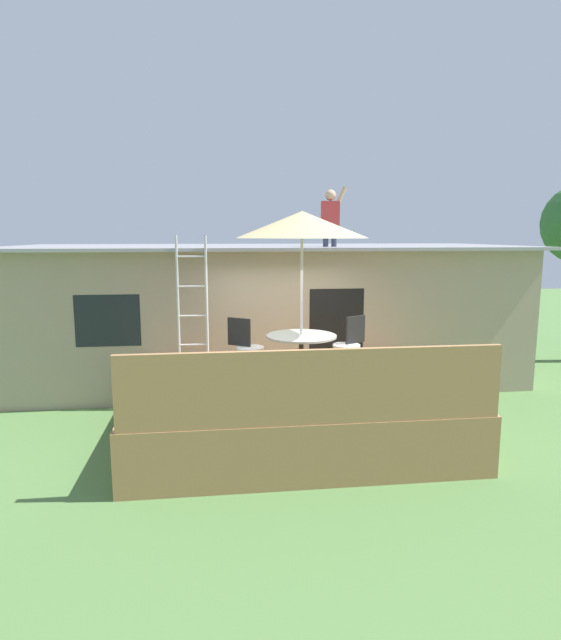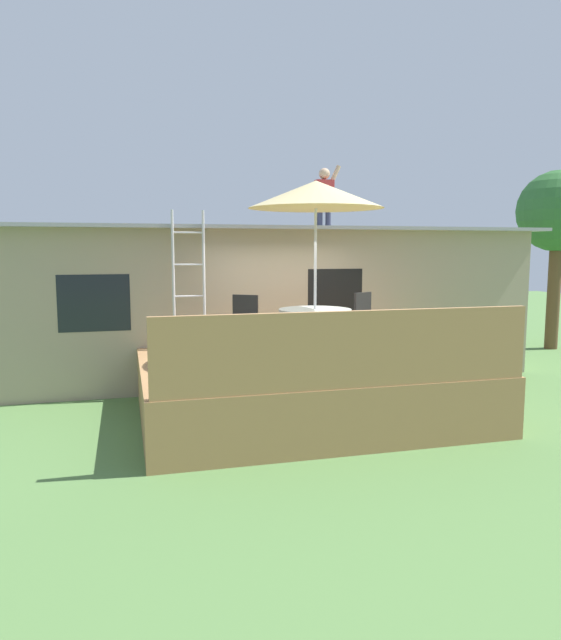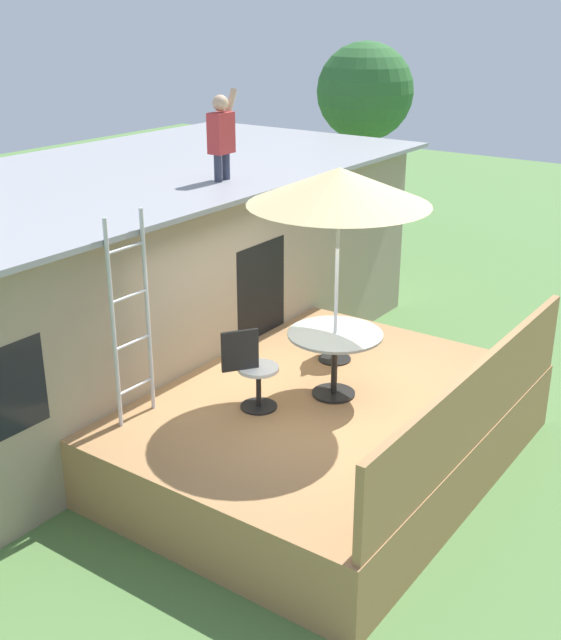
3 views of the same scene
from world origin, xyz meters
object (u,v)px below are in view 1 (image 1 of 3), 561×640
patio_table (301,346)px  patio_chair_left (246,348)px  patio_chair_right (350,345)px  step_ladder (192,301)px  person_figure (331,214)px  patio_umbrella (302,225)px

patio_table → patio_chair_left: size_ratio=1.13×
patio_table → patio_chair_right: patio_chair_right is taller
step_ladder → person_figure: (2.56, 0.86, 1.49)m
person_figure → patio_chair_left: size_ratio=1.21×
step_ladder → patio_chair_right: (2.51, -0.90, -0.64)m
patio_umbrella → patio_chair_right: 2.15m
person_figure → patio_chair_right: person_figure is taller
step_ladder → patio_chair_right: 2.74m
step_ladder → person_figure: person_figure is taller
step_ladder → person_figure: 3.08m
patio_umbrella → patio_chair_left: bearing=145.3°
patio_umbrella → step_ladder: patio_umbrella is taller
patio_table → person_figure: 3.18m
person_figure → step_ladder: bearing=-161.4°
step_ladder → patio_chair_left: step_ladder is taller
person_figure → patio_table: bearing=-112.1°
patio_umbrella → person_figure: (0.93, 2.28, 0.25)m
step_ladder → patio_chair_left: (0.85, -0.88, -0.64)m
patio_chair_left → person_figure: bearing=80.2°
patio_chair_left → patio_chair_right: bearing=34.1°
patio_umbrella → person_figure: 2.47m
patio_umbrella → step_ladder: (-1.63, 1.42, -1.25)m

